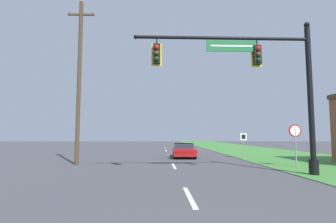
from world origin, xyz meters
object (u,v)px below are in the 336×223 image
at_px(signal_mast, 266,81).
at_px(car_ahead, 184,150).
at_px(utility_pole_near, 79,79).
at_px(route_sign_post, 244,140).
at_px(stop_sign, 295,136).

distance_m(signal_mast, car_ahead, 11.48).
distance_m(car_ahead, utility_pole_near, 10.49).
relative_size(route_sign_post, utility_pole_near, 0.19).
height_order(stop_sign, route_sign_post, stop_sign).
bearing_deg(route_sign_post, stop_sign, -80.69).
distance_m(stop_sign, route_sign_post, 6.40).
distance_m(signal_mast, route_sign_post, 9.95).
bearing_deg(route_sign_post, utility_pole_near, -160.43).
xyz_separation_m(route_sign_post, utility_pole_near, (-12.32, -4.38, 4.09)).
relative_size(signal_mast, route_sign_post, 4.33).
bearing_deg(car_ahead, signal_mast, -73.75).
xyz_separation_m(signal_mast, route_sign_post, (1.87, 9.31, -3.00)).
xyz_separation_m(car_ahead, utility_pole_near, (-7.44, -5.44, 5.02)).
bearing_deg(car_ahead, utility_pole_near, -143.84).
bearing_deg(utility_pole_near, signal_mast, -25.21).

